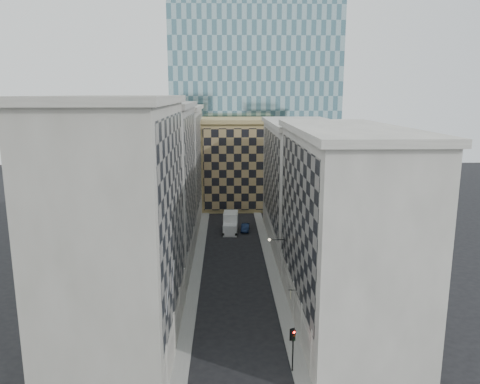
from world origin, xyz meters
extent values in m
cube|color=gray|center=(-5.25, 30.00, 0.07)|extent=(1.50, 100.00, 0.15)
cube|color=gray|center=(5.25, 30.00, 0.07)|extent=(1.50, 100.00, 0.15)
cube|color=gray|center=(-11.00, 11.00, 11.50)|extent=(10.00, 22.00, 23.00)
cube|color=gray|center=(-6.12, 11.00, 13.00)|extent=(0.25, 19.36, 18.00)
cube|color=gray|center=(-6.20, 11.00, 1.60)|extent=(0.45, 21.12, 3.20)
cube|color=gray|center=(-11.00, 11.00, 23.35)|extent=(10.80, 22.80, 0.70)
cylinder|color=gray|center=(-6.35, 2.75, 2.20)|extent=(0.90, 0.90, 4.40)
cylinder|color=gray|center=(-6.35, 8.25, 2.20)|extent=(0.90, 0.90, 4.40)
cylinder|color=gray|center=(-6.35, 13.75, 2.20)|extent=(0.90, 0.90, 4.40)
cylinder|color=gray|center=(-6.35, 19.25, 2.20)|extent=(0.90, 0.90, 4.40)
cube|color=gray|center=(-11.00, 33.00, 11.00)|extent=(10.00, 22.00, 22.00)
cube|color=gray|center=(-6.12, 33.00, 12.50)|extent=(0.25, 19.36, 17.00)
cube|color=gray|center=(-6.20, 33.00, 1.60)|extent=(0.45, 21.12, 3.20)
cube|color=gray|center=(-11.00, 33.00, 22.35)|extent=(10.80, 22.80, 0.70)
cylinder|color=gray|center=(-6.35, 24.75, 2.20)|extent=(0.90, 0.90, 4.40)
cylinder|color=gray|center=(-6.35, 30.25, 2.20)|extent=(0.90, 0.90, 4.40)
cylinder|color=gray|center=(-6.35, 35.75, 2.20)|extent=(0.90, 0.90, 4.40)
cylinder|color=gray|center=(-6.35, 41.25, 2.20)|extent=(0.90, 0.90, 4.40)
cube|color=gray|center=(-11.00, 55.00, 10.50)|extent=(10.00, 22.00, 21.00)
cube|color=gray|center=(-6.12, 55.00, 12.00)|extent=(0.25, 19.36, 16.00)
cube|color=gray|center=(-6.20, 55.00, 1.60)|extent=(0.45, 21.12, 3.20)
cube|color=gray|center=(-11.00, 55.00, 21.35)|extent=(10.80, 22.80, 0.70)
cylinder|color=gray|center=(-6.35, 46.75, 2.20)|extent=(0.90, 0.90, 4.40)
cylinder|color=gray|center=(-6.35, 52.25, 2.20)|extent=(0.90, 0.90, 4.40)
cylinder|color=gray|center=(-6.35, 57.75, 2.20)|extent=(0.90, 0.90, 4.40)
cylinder|color=gray|center=(-6.35, 63.25, 2.20)|extent=(0.90, 0.90, 4.40)
cube|color=#ADA99E|center=(11.00, 15.00, 10.00)|extent=(10.00, 26.00, 20.00)
cube|color=gray|center=(6.12, 15.00, 11.50)|extent=(0.25, 22.88, 15.00)
cube|color=#ADA99E|center=(6.20, 15.00, 1.60)|extent=(0.45, 24.96, 3.20)
cube|color=#ADA99E|center=(11.00, 15.00, 20.35)|extent=(10.80, 26.80, 0.70)
cylinder|color=#ADA99E|center=(6.35, 4.60, 2.20)|extent=(0.90, 0.90, 4.40)
cylinder|color=#ADA99E|center=(6.35, 9.80, 2.20)|extent=(0.90, 0.90, 4.40)
cylinder|color=#ADA99E|center=(6.35, 15.00, 2.20)|extent=(0.90, 0.90, 4.40)
cylinder|color=#ADA99E|center=(6.35, 20.20, 2.20)|extent=(0.90, 0.90, 4.40)
cylinder|color=#ADA99E|center=(6.35, 25.40, 2.20)|extent=(0.90, 0.90, 4.40)
cube|color=#ADA99E|center=(11.00, 42.00, 9.50)|extent=(10.00, 28.00, 19.00)
cube|color=gray|center=(6.12, 42.00, 11.00)|extent=(0.25, 24.64, 14.00)
cube|color=#ADA99E|center=(6.20, 42.00, 1.60)|extent=(0.45, 26.88, 3.20)
cube|color=#ADA99E|center=(11.00, 42.00, 19.35)|extent=(10.80, 28.80, 0.70)
cube|color=tan|center=(2.00, 68.00, 9.00)|extent=(16.00, 14.00, 18.00)
cube|color=tan|center=(2.00, 60.90, 9.00)|extent=(15.20, 0.25, 16.50)
cube|color=tan|center=(2.00, 68.00, 18.40)|extent=(16.80, 14.80, 0.80)
cube|color=#302B25|center=(0.00, 82.00, 14.00)|extent=(6.00, 6.00, 28.00)
cube|color=#302B25|center=(0.00, 82.00, 28.70)|extent=(7.00, 7.00, 1.40)
cone|color=#302B25|center=(0.00, 82.00, 39.40)|extent=(7.20, 7.20, 20.00)
cylinder|color=gray|center=(-5.90, 4.00, 8.00)|extent=(0.10, 2.33, 2.33)
cylinder|color=gray|center=(-5.90, 8.00, 8.00)|extent=(0.10, 2.33, 2.33)
cylinder|color=black|center=(5.10, 24.00, 6.20)|extent=(1.80, 0.08, 0.08)
sphere|color=#FFE5B2|center=(4.20, 24.00, 6.20)|extent=(0.36, 0.36, 0.36)
cylinder|color=black|center=(4.55, 5.46, 1.60)|extent=(0.13, 0.13, 2.89)
cube|color=black|center=(4.55, 5.46, 3.54)|extent=(0.38, 0.36, 0.99)
cube|color=black|center=(4.48, 5.61, 3.54)|extent=(0.47, 0.24, 1.13)
sphere|color=#FF0C07|center=(4.61, 5.33, 3.88)|extent=(0.18, 0.18, 0.18)
sphere|color=#331E05|center=(4.61, 5.33, 3.54)|extent=(0.18, 0.18, 0.18)
sphere|color=black|center=(4.61, 5.33, 3.21)|extent=(0.18, 0.18, 0.18)
cube|color=white|center=(-0.46, 46.16, 0.97)|extent=(2.51, 2.71, 1.94)
cube|color=white|center=(-0.30, 48.96, 1.67)|extent=(2.69, 4.01, 3.34)
cylinder|color=black|center=(-1.58, 45.36, 0.48)|extent=(0.38, 0.99, 0.97)
cylinder|color=black|center=(0.57, 45.24, 0.48)|extent=(0.38, 0.99, 0.97)
cylinder|color=black|center=(-1.30, 50.31, 0.48)|extent=(0.38, 0.99, 0.97)
cylinder|color=black|center=(0.85, 50.19, 0.48)|extent=(0.38, 0.99, 0.97)
imported|color=#0F1D3A|center=(2.26, 48.52, 0.64)|extent=(1.73, 4.03, 1.29)
cylinder|color=black|center=(5.60, 13.28, 4.24)|extent=(0.88, 0.15, 0.06)
cube|color=beige|center=(5.40, 13.28, 3.80)|extent=(0.15, 0.77, 0.77)
camera|label=1|loc=(-1.18, -31.11, 23.87)|focal=35.00mm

